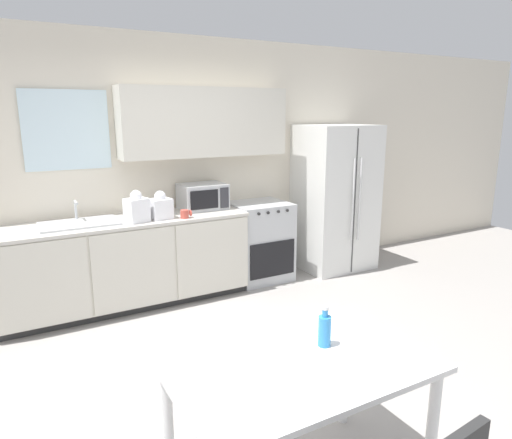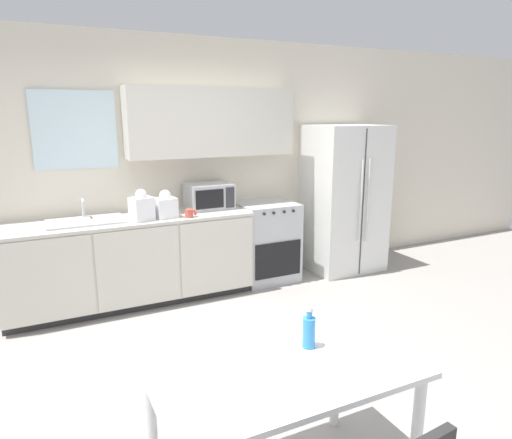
# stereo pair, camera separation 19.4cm
# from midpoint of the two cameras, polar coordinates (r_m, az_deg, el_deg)

# --- Properties ---
(ground_plane) EXTENTS (12.00, 12.00, 0.00)m
(ground_plane) POSITION_cam_midpoint_polar(r_m,az_deg,el_deg) (3.55, -1.94, -19.39)
(ground_plane) COLOR gray
(wall_back) EXTENTS (12.00, 0.38, 2.70)m
(wall_back) POSITION_cam_midpoint_polar(r_m,az_deg,el_deg) (4.98, -10.70, 7.52)
(wall_back) COLOR beige
(wall_back) RESTS_ON ground_plane
(kitchen_counter) EXTENTS (2.43, 0.66, 0.89)m
(kitchen_counter) POSITION_cam_midpoint_polar(r_m,az_deg,el_deg) (4.78, -14.06, -4.98)
(kitchen_counter) COLOR #333333
(kitchen_counter) RESTS_ON ground_plane
(oven_range) EXTENTS (0.64, 0.61, 0.91)m
(oven_range) POSITION_cam_midpoint_polar(r_m,az_deg,el_deg) (5.30, 2.30, -2.74)
(oven_range) COLOR #B7BABC
(oven_range) RESTS_ON ground_plane
(refrigerator) EXTENTS (0.88, 0.77, 1.77)m
(refrigerator) POSITION_cam_midpoint_polar(r_m,az_deg,el_deg) (5.71, 11.88, 2.58)
(refrigerator) COLOR silver
(refrigerator) RESTS_ON ground_plane
(kitchen_sink) EXTENTS (0.70, 0.43, 0.20)m
(kitchen_sink) POSITION_cam_midpoint_polar(r_m,az_deg,el_deg) (4.61, -19.40, -0.16)
(kitchen_sink) COLOR #B7BABC
(kitchen_sink) RESTS_ON kitchen_counter
(microwave) EXTENTS (0.48, 0.38, 0.27)m
(microwave) POSITION_cam_midpoint_polar(r_m,az_deg,el_deg) (4.97, -4.80, 2.96)
(microwave) COLOR #B7BABC
(microwave) RESTS_ON kitchen_counter
(coffee_mug) EXTENTS (0.11, 0.08, 0.08)m
(coffee_mug) POSITION_cam_midpoint_polar(r_m,az_deg,el_deg) (4.57, -7.07, 0.79)
(coffee_mug) COLOR #BF4C3F
(coffee_mug) RESTS_ON kitchen_counter
(grocery_bag_0) EXTENTS (0.24, 0.22, 0.31)m
(grocery_bag_0) POSITION_cam_midpoint_polar(r_m,az_deg,el_deg) (4.50, -12.92, 1.54)
(grocery_bag_0) COLOR white
(grocery_bag_0) RESTS_ON kitchen_counter
(grocery_bag_1) EXTENTS (0.22, 0.20, 0.28)m
(grocery_bag_1) POSITION_cam_midpoint_polar(r_m,az_deg,el_deg) (4.58, -10.06, 1.69)
(grocery_bag_1) COLOR white
(grocery_bag_1) RESTS_ON kitchen_counter
(dining_table) EXTENTS (1.25, 0.78, 0.74)m
(dining_table) POSITION_cam_midpoint_polar(r_m,az_deg,el_deg) (2.34, 5.78, -19.65)
(dining_table) COLOR white
(dining_table) RESTS_ON ground_plane
(drink_bottle) EXTENTS (0.07, 0.07, 0.22)m
(drink_bottle) POSITION_cam_midpoint_polar(r_m,az_deg,el_deg) (2.40, 9.01, -13.65)
(drink_bottle) COLOR #338CD8
(drink_bottle) RESTS_ON dining_table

